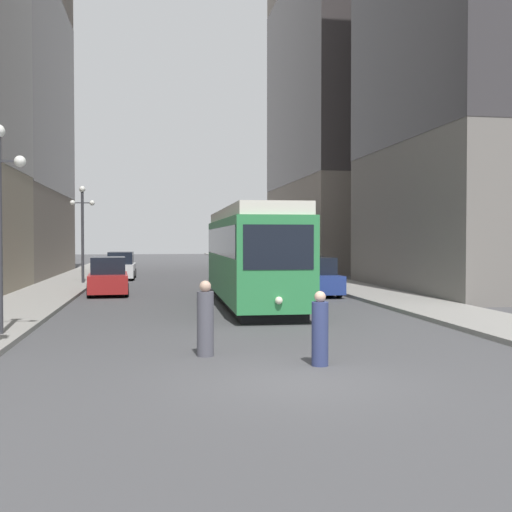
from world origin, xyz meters
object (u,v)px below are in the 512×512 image
lamp_post_left_far (82,219)px  parked_car_left_near (121,267)px  streetcar (251,254)px  pedestrian_crossing_far (205,321)px  transit_bus (268,249)px  parked_car_right_far (313,277)px  pedestrian_crossing_near (320,331)px  parked_car_left_mid (108,277)px

lamp_post_left_far → parked_car_left_near: bearing=70.2°
streetcar → pedestrian_crossing_far: (-2.74, -10.84, -1.29)m
transit_bus → parked_car_left_near: bearing=-178.9°
parked_car_left_near → pedestrian_crossing_far: (3.34, -28.47, -0.03)m
transit_bus → parked_car_right_far: transit_bus is taller
pedestrian_crossing_near → transit_bus: bearing=19.7°
streetcar → parked_car_right_far: streetcar is taller
pedestrian_crossing_far → lamp_post_left_far: (-5.24, 23.20, 3.01)m
parked_car_left_mid → parked_car_right_far: same height
parked_car_left_near → transit_bus: bearing=3.4°
transit_bus → lamp_post_left_far: (-11.94, -5.78, 1.87)m
parked_car_right_far → streetcar: bearing=46.7°
streetcar → lamp_post_left_far: size_ratio=2.27×
parked_car_left_near → parked_car_right_far: 16.71m
parked_car_left_near → pedestrian_crossing_far: 28.67m
streetcar → pedestrian_crossing_near: size_ratio=8.00×
transit_bus → parked_car_left_near: (-10.04, -0.51, -1.10)m
transit_bus → pedestrian_crossing_near: transit_bus is taller
parked_car_left_mid → streetcar: bearing=-46.9°
pedestrian_crossing_far → parked_car_left_mid: bearing=-49.5°
parked_car_left_near → pedestrian_crossing_near: bearing=-78.9°
transit_bus → parked_car_left_mid: transit_bus is taller
parked_car_left_near → parked_car_right_far: (9.70, -13.60, 0.00)m
streetcar → transit_bus: (3.96, 18.14, -0.15)m
parked_car_left_mid → pedestrian_crossing_far: size_ratio=2.54×
parked_car_right_far → pedestrian_crossing_near: parked_car_right_far is taller
pedestrian_crossing_near → lamp_post_left_far: (-7.56, 24.70, 3.08)m
parked_car_left_near → pedestrian_crossing_far: parked_car_left_near is taller
parked_car_right_far → pedestrian_crossing_far: 16.17m
transit_bus → pedestrian_crossing_near: (-4.39, -30.48, -1.21)m
parked_car_left_mid → lamp_post_left_far: 7.44m
parked_car_left_near → parked_car_right_far: size_ratio=0.98×
parked_car_left_mid → pedestrian_crossing_far: 16.98m
parked_car_left_mid → lamp_post_left_far: lamp_post_left_far is taller
pedestrian_crossing_far → parked_car_left_near: bearing=-54.2°
parked_car_left_near → lamp_post_left_far: 6.35m
streetcar → parked_car_left_near: 18.69m
streetcar → transit_bus: streetcar is taller
parked_car_right_far → pedestrian_crossing_far: (-6.36, -14.87, -0.03)m
parked_car_right_far → lamp_post_left_far: bearing=-37.0°
pedestrian_crossing_near → parked_car_left_near: bearing=38.6°
streetcar → parked_car_left_mid: streetcar is taller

